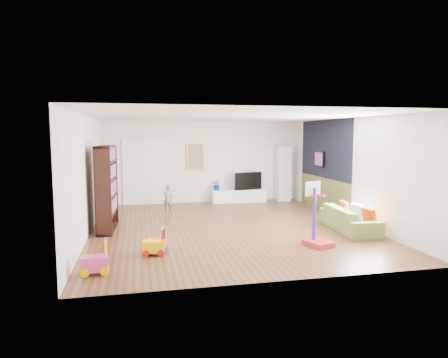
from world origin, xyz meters
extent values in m
cube|color=brown|center=(0.00, 0.00, 0.00)|extent=(6.50, 7.50, 0.00)
cube|color=white|center=(0.00, 0.00, 2.70)|extent=(6.50, 7.50, 0.00)
cube|color=silver|center=(0.00, 3.75, 1.35)|extent=(6.50, 0.00, 2.70)
cube|color=silver|center=(0.00, -3.75, 1.35)|extent=(6.50, 0.00, 2.70)
cube|color=white|center=(-3.25, 0.00, 1.35)|extent=(0.00, 7.50, 2.70)
cube|color=silver|center=(3.25, 0.00, 1.35)|extent=(0.00, 7.50, 2.70)
cube|color=black|center=(3.23, 1.40, 1.85)|extent=(0.01, 3.20, 1.70)
cube|color=brown|center=(3.23, 1.40, 0.50)|extent=(0.01, 3.20, 1.00)
cube|color=white|center=(-1.90, 3.71, 1.05)|extent=(1.45, 0.06, 2.10)
cube|color=gold|center=(-0.25, 3.71, 1.55)|extent=(0.62, 0.06, 0.92)
cube|color=#7F3F8C|center=(3.17, 1.60, 1.55)|extent=(0.04, 0.56, 0.46)
cube|color=white|center=(1.17, 3.46, 0.21)|extent=(1.82, 0.49, 0.42)
cube|color=white|center=(2.75, 3.47, 0.94)|extent=(0.46, 0.46, 1.88)
cube|color=black|center=(-2.87, 0.29, 1.01)|extent=(0.44, 1.40, 2.02)
imported|color=olive|center=(2.76, -0.96, 0.28)|extent=(0.88, 1.96, 0.56)
cube|color=#A9263A|center=(1.47, -2.02, 0.66)|extent=(0.61, 0.67, 1.32)
cube|color=#FDCA00|center=(-1.87, -1.97, 0.26)|extent=(0.42, 0.29, 0.52)
cube|color=#F74700|center=(-1.81, -1.77, 0.25)|extent=(0.43, 0.36, 0.50)
cube|color=#DD3E8C|center=(-2.86, -2.82, 0.28)|extent=(0.45, 0.30, 0.57)
imported|color=slate|center=(-1.31, 2.14, 0.41)|extent=(0.35, 0.29, 0.83)
imported|color=black|center=(1.45, 3.50, 0.72)|extent=(1.02, 0.40, 0.59)
imported|color=#082093|center=(0.42, 3.49, 0.62)|extent=(0.41, 0.37, 0.39)
cube|color=#AA2703|center=(2.93, -1.52, 0.44)|extent=(0.12, 0.40, 0.39)
cube|color=white|center=(2.98, -0.97, 0.44)|extent=(0.15, 0.40, 0.39)
cube|color=#BB3B25|center=(2.95, -0.39, 0.44)|extent=(0.10, 0.35, 0.34)
camera|label=1|loc=(-2.11, -9.44, 2.28)|focal=32.00mm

